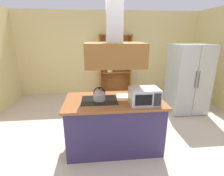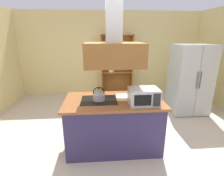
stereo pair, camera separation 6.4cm
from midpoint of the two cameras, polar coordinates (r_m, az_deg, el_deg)
ground_plane at (r=3.41m, az=3.70°, el=-17.59°), size 7.80×7.80×0.00m
wall_back at (r=5.81m, az=-0.25°, el=11.37°), size 6.00×0.12×2.70m
kitchen_island at (r=3.09m, az=1.13°, el=-11.70°), size 1.66×0.93×0.90m
range_hood at (r=2.70m, az=1.30°, el=13.50°), size 0.90×0.70×1.22m
refrigerator at (r=4.77m, az=25.00°, el=2.59°), size 0.90×0.78×1.74m
dish_cabinet at (r=5.69m, az=1.84°, el=6.44°), size 1.03×0.40×1.98m
kettle at (r=2.85m, az=-3.81°, el=-2.26°), size 0.21×0.21×0.23m
cutting_board at (r=3.04m, az=5.31°, el=-2.80°), size 0.36×0.27×0.02m
microwave at (r=2.72m, az=11.23°, el=-2.77°), size 0.46×0.35×0.26m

